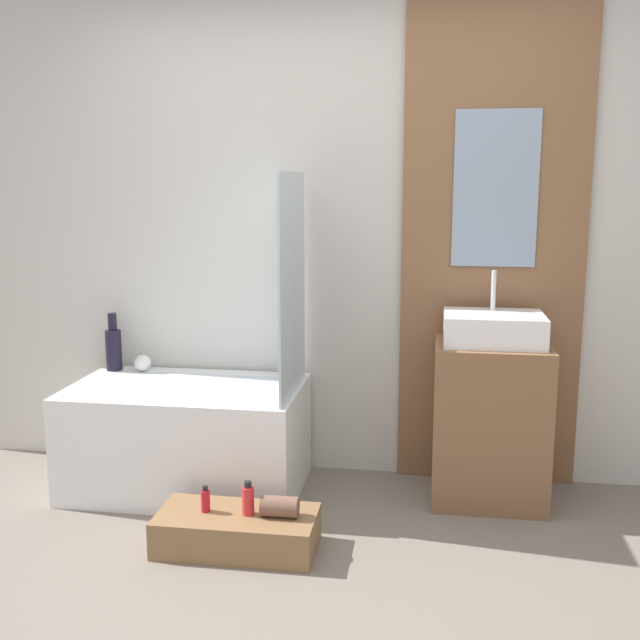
# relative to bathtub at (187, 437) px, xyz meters

# --- Properties ---
(ground_plane) EXTENTS (12.00, 12.00, 0.00)m
(ground_plane) POSITION_rel_bathtub_xyz_m (0.73, -1.18, -0.28)
(ground_plane) COLOR slate
(wall_tiled_back) EXTENTS (4.20, 0.06, 2.60)m
(wall_tiled_back) POSITION_rel_bathtub_xyz_m (0.73, 0.40, 1.02)
(wall_tiled_back) COLOR beige
(wall_tiled_back) RESTS_ON ground_plane
(wall_wood_accent) EXTENTS (0.92, 0.04, 2.60)m
(wall_wood_accent) POSITION_rel_bathtub_xyz_m (1.53, 0.35, 1.04)
(wall_wood_accent) COLOR brown
(wall_wood_accent) RESTS_ON ground_plane
(bathtub) EXTENTS (1.18, 0.71, 0.55)m
(bathtub) POSITION_rel_bathtub_xyz_m (0.00, 0.00, 0.00)
(bathtub) COLOR white
(bathtub) RESTS_ON ground_plane
(glass_shower_screen) EXTENTS (0.01, 0.63, 1.07)m
(glass_shower_screen) POSITION_rel_bathtub_xyz_m (0.56, -0.02, 0.81)
(glass_shower_screen) COLOR silver
(glass_shower_screen) RESTS_ON bathtub
(wooden_step_bench) EXTENTS (0.69, 0.33, 0.16)m
(wooden_step_bench) POSITION_rel_bathtub_xyz_m (0.42, -0.61, -0.19)
(wooden_step_bench) COLOR olive
(wooden_step_bench) RESTS_ON ground_plane
(vanity_cabinet) EXTENTS (0.55, 0.47, 0.80)m
(vanity_cabinet) POSITION_rel_bathtub_xyz_m (1.53, 0.10, 0.12)
(vanity_cabinet) COLOR brown
(vanity_cabinet) RESTS_ON ground_plane
(sink) EXTENTS (0.48, 0.36, 0.35)m
(sink) POSITION_rel_bathtub_xyz_m (1.53, 0.10, 0.60)
(sink) COLOR white
(sink) RESTS_ON vanity_cabinet
(vase_tall_dark) EXTENTS (0.09, 0.09, 0.32)m
(vase_tall_dark) POSITION_rel_bathtub_xyz_m (-0.50, 0.26, 0.40)
(vase_tall_dark) COLOR black
(vase_tall_dark) RESTS_ON bathtub
(vase_round_light) EXTENTS (0.09, 0.09, 0.09)m
(vase_round_light) POSITION_rel_bathtub_xyz_m (-0.33, 0.26, 0.32)
(vase_round_light) COLOR silver
(vase_round_light) RESTS_ON bathtub
(bottle_soap_primary) EXTENTS (0.04, 0.04, 0.12)m
(bottle_soap_primary) POSITION_rel_bathtub_xyz_m (0.28, -0.61, -0.06)
(bottle_soap_primary) COLOR #B21928
(bottle_soap_primary) RESTS_ON wooden_step_bench
(bottle_soap_secondary) EXTENTS (0.05, 0.05, 0.15)m
(bottle_soap_secondary) POSITION_rel_bathtub_xyz_m (0.47, -0.61, -0.05)
(bottle_soap_secondary) COLOR red
(bottle_soap_secondary) RESTS_ON wooden_step_bench
(towel_roll) EXTENTS (0.16, 0.09, 0.09)m
(towel_roll) POSITION_rel_bathtub_xyz_m (0.61, -0.61, -0.07)
(towel_roll) COLOR brown
(towel_roll) RESTS_ON wooden_step_bench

